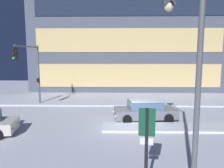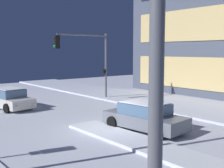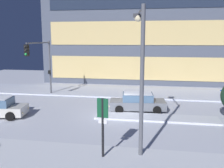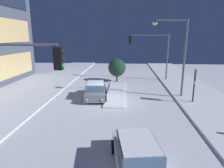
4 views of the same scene
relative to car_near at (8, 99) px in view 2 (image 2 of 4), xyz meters
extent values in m
plane|color=silver|center=(9.21, 1.68, -0.71)|extent=(52.00, 52.00, 0.00)
cube|color=silver|center=(9.21, 10.10, -0.64)|extent=(52.00, 5.20, 0.14)
cube|color=silver|center=(11.96, 1.54, -0.64)|extent=(9.00, 1.80, 0.14)
cube|color=silver|center=(0.00, 0.00, -0.18)|extent=(4.73, 2.48, 0.66)
cube|color=slate|center=(0.00, 0.00, 0.43)|extent=(2.65, 1.99, 0.60)
cube|color=white|center=(0.00, 0.00, 0.76)|extent=(2.46, 1.86, 0.04)
sphere|color=#F9E5B2|center=(2.16, 0.95, -0.21)|extent=(0.16, 0.16, 0.16)
sphere|color=#F9E5B2|center=(2.34, -0.28, -0.21)|extent=(0.16, 0.16, 0.16)
cylinder|color=black|center=(1.33, 1.13, -0.38)|extent=(0.69, 0.32, 0.66)
cylinder|color=black|center=(1.61, -0.68, -0.38)|extent=(0.69, 0.32, 0.66)
cylinder|color=black|center=(-1.61, 0.68, -0.38)|extent=(0.69, 0.32, 0.66)
cube|color=slate|center=(10.46, 3.48, -0.18)|extent=(4.67, 2.40, 0.66)
cube|color=slate|center=(10.46, 3.48, 0.43)|extent=(2.60, 1.97, 0.60)
cube|color=white|center=(10.46, 3.48, 0.76)|extent=(2.41, 1.84, 0.04)
sphere|color=#F9E5B2|center=(8.29, 2.58, -0.21)|extent=(0.16, 0.16, 0.16)
sphere|color=#F9E5B2|center=(8.14, 3.86, -0.21)|extent=(0.16, 0.16, 0.16)
cylinder|color=black|center=(9.10, 2.37, -0.38)|extent=(0.68, 0.29, 0.66)
cylinder|color=black|center=(8.89, 4.25, -0.38)|extent=(0.68, 0.29, 0.66)
cylinder|color=black|center=(12.04, 2.70, -0.38)|extent=(0.68, 0.29, 0.66)
cylinder|color=black|center=(11.83, 4.59, -0.38)|extent=(0.68, 0.29, 0.66)
cylinder|color=#565960|center=(0.92, 8.30, 2.11)|extent=(0.18, 0.18, 5.65)
cylinder|color=#565960|center=(0.92, 5.94, 4.74)|extent=(0.12, 4.73, 0.12)
cube|color=black|center=(0.92, 3.57, 4.14)|extent=(0.32, 0.36, 1.00)
sphere|color=black|center=(0.92, 3.38, 4.46)|extent=(0.20, 0.20, 0.20)
sphere|color=black|center=(0.92, 3.38, 4.14)|extent=(0.20, 0.20, 0.20)
sphere|color=green|center=(0.92, 3.38, 3.82)|extent=(0.20, 0.20, 0.20)
cube|color=black|center=(0.92, 8.08, 1.69)|extent=(0.20, 0.24, 0.36)
cylinder|color=#565960|center=(18.91, -4.95, 2.38)|extent=(0.18, 0.18, 6.18)
camera|label=1|loc=(8.41, -12.53, 4.11)|focal=35.55mm
camera|label=2|loc=(21.26, -7.52, 3.46)|focal=47.44mm
camera|label=3|loc=(11.78, -16.88, 5.11)|focal=40.97mm
camera|label=4|loc=(-7.48, 0.58, 5.08)|focal=31.05mm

